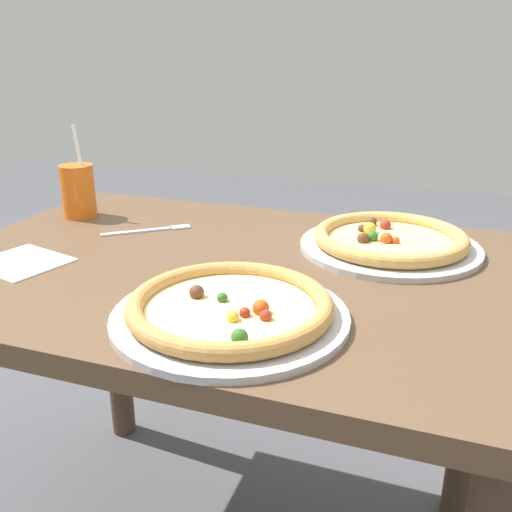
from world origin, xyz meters
name	(u,v)px	position (x,y,z in m)	size (l,w,h in m)	color
dining_table	(227,320)	(0.00, 0.00, 0.63)	(1.15, 0.80, 0.75)	brown
pizza_near	(230,309)	(0.10, -0.22, 0.77)	(0.37, 0.37, 0.04)	#B7B7BC
pizza_far	(390,241)	(0.29, 0.19, 0.77)	(0.37, 0.37, 0.04)	#B7B7BC
drink_cup_colored	(78,191)	(-0.46, 0.18, 0.81)	(0.08, 0.08, 0.23)	orange
paper_napkin	(21,262)	(-0.37, -0.13, 0.75)	(0.16, 0.14, 0.00)	white
fork	(151,230)	(-0.24, 0.13, 0.75)	(0.17, 0.14, 0.00)	silver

